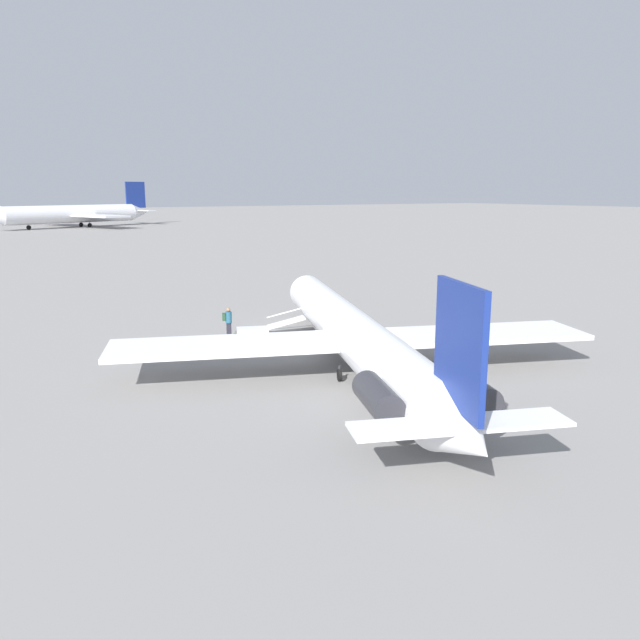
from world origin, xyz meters
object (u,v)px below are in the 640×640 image
(boarding_stairs, at_px, (259,330))
(passenger, at_px, (228,320))
(airplane_main, at_px, (354,334))
(airplane_far_center, at_px, (75,214))

(boarding_stairs, distance_m, passenger, 1.91)
(boarding_stairs, bearing_deg, airplane_main, -65.41)
(airplane_far_center, relative_size, boarding_stairs, 9.85)
(airplane_far_center, xyz_separation_m, boarding_stairs, (-122.19, 11.56, -2.81))
(airplane_main, bearing_deg, airplane_far_center, 15.26)
(boarding_stairs, height_order, passenger, passenger)
(airplane_far_center, bearing_deg, passenger, 62.58)
(airplane_far_center, height_order, passenger, airplane_far_center)
(boarding_stairs, xyz_separation_m, passenger, (0.70, 1.66, 0.65))
(airplane_main, xyz_separation_m, boarding_stairs, (8.80, 0.71, -1.41))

